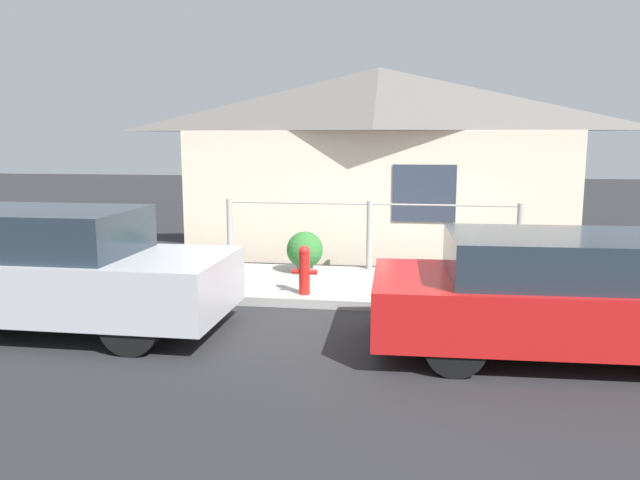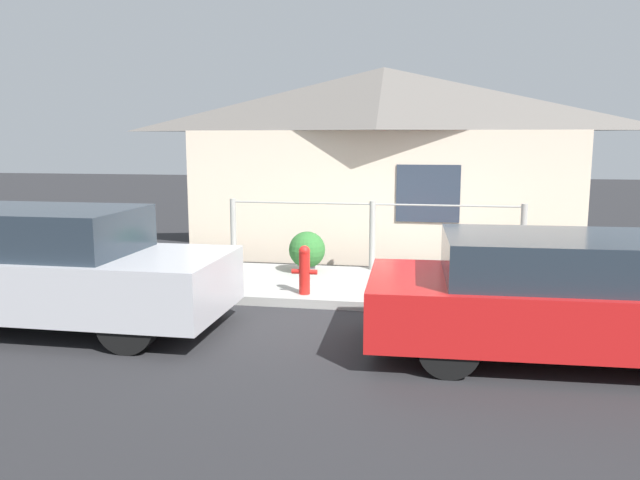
{
  "view_description": "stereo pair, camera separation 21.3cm",
  "coord_description": "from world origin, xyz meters",
  "px_view_note": "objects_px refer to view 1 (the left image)",
  "views": [
    {
      "loc": [
        0.75,
        -8.07,
        2.27
      ],
      "look_at": [
        -0.54,
        0.3,
        0.9
      ],
      "focal_mm": 35.0,
      "sensor_mm": 36.0,
      "label": 1
    },
    {
      "loc": [
        0.96,
        -8.04,
        2.27
      ],
      "look_at": [
        -0.54,
        0.3,
        0.9
      ],
      "focal_mm": 35.0,
      "sensor_mm": 36.0,
      "label": 2
    }
  ],
  "objects_px": {
    "fire_hydrant": "(304,269)",
    "potted_plant_by_fence": "(141,249)",
    "car_left": "(50,269)",
    "car_right": "(573,295)",
    "potted_plant_corner": "(527,260)",
    "potted_plant_near_hydrant": "(305,251)"
  },
  "relations": [
    {
      "from": "fire_hydrant",
      "to": "potted_plant_by_fence",
      "type": "xyz_separation_m",
      "value": [
        -3.13,
        1.54,
        -0.07
      ]
    },
    {
      "from": "car_left",
      "to": "fire_hydrant",
      "type": "relative_size",
      "value": 6.16
    },
    {
      "from": "car_right",
      "to": "fire_hydrant",
      "type": "distance_m",
      "value": 3.59
    },
    {
      "from": "car_right",
      "to": "fire_hydrant",
      "type": "height_order",
      "value": "car_right"
    },
    {
      "from": "potted_plant_by_fence",
      "to": "potted_plant_corner",
      "type": "bearing_deg",
      "value": 1.86
    },
    {
      "from": "fire_hydrant",
      "to": "potted_plant_corner",
      "type": "xyz_separation_m",
      "value": [
        3.29,
        1.75,
        -0.12
      ]
    },
    {
      "from": "car_left",
      "to": "potted_plant_near_hydrant",
      "type": "xyz_separation_m",
      "value": [
        2.56,
        3.04,
        -0.24
      ]
    },
    {
      "from": "car_left",
      "to": "potted_plant_by_fence",
      "type": "height_order",
      "value": "car_left"
    },
    {
      "from": "car_right",
      "to": "potted_plant_near_hydrant",
      "type": "bearing_deg",
      "value": 136.48
    },
    {
      "from": "potted_plant_by_fence",
      "to": "car_right",
      "type": "bearing_deg",
      "value": -26.78
    },
    {
      "from": "potted_plant_near_hydrant",
      "to": "potted_plant_by_fence",
      "type": "distance_m",
      "value": 2.89
    },
    {
      "from": "car_right",
      "to": "potted_plant_corner",
      "type": "relative_size",
      "value": 9.53
    },
    {
      "from": "fire_hydrant",
      "to": "potted_plant_near_hydrant",
      "type": "relative_size",
      "value": 1.02
    },
    {
      "from": "potted_plant_by_fence",
      "to": "potted_plant_corner",
      "type": "xyz_separation_m",
      "value": [
        6.42,
        0.21,
        -0.05
      ]
    },
    {
      "from": "potted_plant_corner",
      "to": "potted_plant_by_fence",
      "type": "bearing_deg",
      "value": -178.14
    },
    {
      "from": "car_left",
      "to": "potted_plant_corner",
      "type": "distance_m",
      "value": 6.99
    },
    {
      "from": "potted_plant_by_fence",
      "to": "potted_plant_corner",
      "type": "height_order",
      "value": "potted_plant_by_fence"
    },
    {
      "from": "potted_plant_near_hydrant",
      "to": "potted_plant_corner",
      "type": "xyz_separation_m",
      "value": [
        3.53,
        0.36,
        -0.12
      ]
    },
    {
      "from": "potted_plant_near_hydrant",
      "to": "potted_plant_corner",
      "type": "height_order",
      "value": "potted_plant_near_hydrant"
    },
    {
      "from": "car_left",
      "to": "car_right",
      "type": "height_order",
      "value": "car_left"
    },
    {
      "from": "car_left",
      "to": "potted_plant_near_hydrant",
      "type": "distance_m",
      "value": 3.98
    },
    {
      "from": "car_left",
      "to": "car_right",
      "type": "distance_m",
      "value": 5.99
    }
  ]
}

